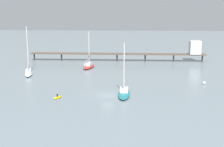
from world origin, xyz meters
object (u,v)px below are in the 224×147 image
(sailboat_red, at_px, (89,66))
(mooring_buoy_far, at_px, (204,83))
(sailboat_white, at_px, (29,72))
(dinghy_yellow, at_px, (57,97))
(pier, at_px, (156,51))
(sailboat_teal, at_px, (124,92))

(sailboat_red, height_order, mooring_buoy_far, sailboat_red)
(sailboat_white, relative_size, sailboat_red, 1.18)
(dinghy_yellow, bearing_deg, sailboat_white, 120.35)
(dinghy_yellow, height_order, mooring_buoy_far, dinghy_yellow)
(pier, xyz_separation_m, sailboat_red, (-21.51, -13.76, -3.01))
(dinghy_yellow, distance_m, mooring_buoy_far, 35.62)
(sailboat_red, relative_size, mooring_buoy_far, 15.31)
(sailboat_teal, distance_m, sailboat_red, 33.00)
(sailboat_red, bearing_deg, sailboat_teal, -69.49)
(sailboat_white, relative_size, mooring_buoy_far, 18.10)
(sailboat_teal, height_order, sailboat_white, sailboat_white)
(sailboat_red, bearing_deg, sailboat_white, -143.18)
(pier, xyz_separation_m, sailboat_white, (-36.70, -25.13, -2.90))
(sailboat_teal, relative_size, sailboat_red, 1.00)
(sailboat_white, xyz_separation_m, sailboat_red, (15.19, 11.37, -0.12))
(pier, xyz_separation_m, mooring_buoy_far, (9.20, -33.53, -3.34))
(sailboat_teal, bearing_deg, dinghy_yellow, -167.36)
(sailboat_teal, bearing_deg, mooring_buoy_far, 30.18)
(sailboat_teal, distance_m, dinghy_yellow, 13.88)
(sailboat_red, xyz_separation_m, mooring_buoy_far, (30.71, -19.78, -0.33))
(sailboat_white, relative_size, dinghy_yellow, 5.01)
(dinghy_yellow, relative_size, mooring_buoy_far, 3.61)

